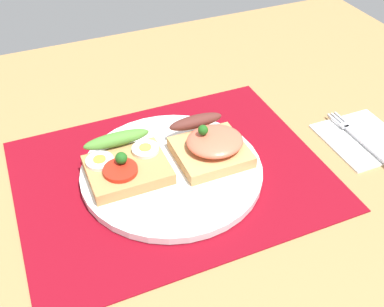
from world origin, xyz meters
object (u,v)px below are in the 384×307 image
object	(u,v)px
sandwich_egg_tomato	(125,163)
fork	(357,136)
plate	(172,171)
sandwich_salmon	(210,143)
napkin	(363,138)

from	to	relation	value
sandwich_egg_tomato	fork	xyz separation A→B (cm)	(34.08, -5.43, -1.94)
plate	sandwich_salmon	world-z (taller)	sandwich_salmon
plate	fork	world-z (taller)	plate
sandwich_salmon	napkin	xyz separation A→B (cm)	(23.16, -4.67, -2.82)
napkin	sandwich_salmon	bearing A→B (deg)	168.59
sandwich_salmon	napkin	bearing A→B (deg)	-11.41
fork	sandwich_egg_tomato	bearing A→B (deg)	170.95
sandwich_salmon	napkin	world-z (taller)	sandwich_salmon
napkin	fork	xyz separation A→B (cm)	(-0.95, 0.29, 0.46)
sandwich_egg_tomato	fork	size ratio (longest dim) A/B	0.77
sandwich_egg_tomato	fork	bearing A→B (deg)	-9.05
plate	sandwich_salmon	bearing A→B (deg)	7.70
sandwich_egg_tomato	sandwich_salmon	xyz separation A→B (cm)	(11.88, -1.04, 0.42)
plate	fork	distance (cm)	28.44
sandwich_salmon	plate	bearing A→B (deg)	-172.30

